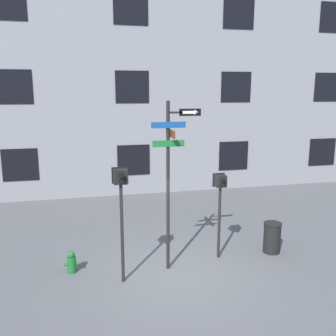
% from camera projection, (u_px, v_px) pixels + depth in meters
% --- Properties ---
extents(ground_plane, '(60.00, 60.00, 0.00)m').
position_uv_depth(ground_plane, '(178.00, 277.00, 9.58)').
color(ground_plane, '#515154').
extents(building_facade, '(24.00, 0.63, 12.83)m').
position_uv_depth(building_facade, '(130.00, 49.00, 16.07)').
color(building_facade, gray).
rests_on(building_facade, ground_plane).
extents(street_sign_pole, '(1.28, 0.94, 4.45)m').
position_uv_depth(street_sign_pole, '(171.00, 171.00, 9.52)').
color(street_sign_pole, black).
rests_on(street_sign_pole, ground_plane).
extents(pedestrian_signal_left, '(0.40, 0.40, 2.90)m').
position_uv_depth(pedestrian_signal_left, '(121.00, 194.00, 8.92)').
color(pedestrian_signal_left, black).
rests_on(pedestrian_signal_left, ground_plane).
extents(pedestrian_signal_right, '(0.35, 0.40, 2.44)m').
position_uv_depth(pedestrian_signal_right, '(220.00, 194.00, 10.34)').
color(pedestrian_signal_right, black).
rests_on(pedestrian_signal_right, ground_plane).
extents(fire_hydrant, '(0.39, 0.23, 0.60)m').
position_uv_depth(fire_hydrant, '(71.00, 262.00, 9.78)').
color(fire_hydrant, '#196028').
rests_on(fire_hydrant, ground_plane).
extents(trash_bin, '(0.52, 0.52, 0.91)m').
position_uv_depth(trash_bin, '(272.00, 238.00, 10.97)').
color(trash_bin, black).
rests_on(trash_bin, ground_plane).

